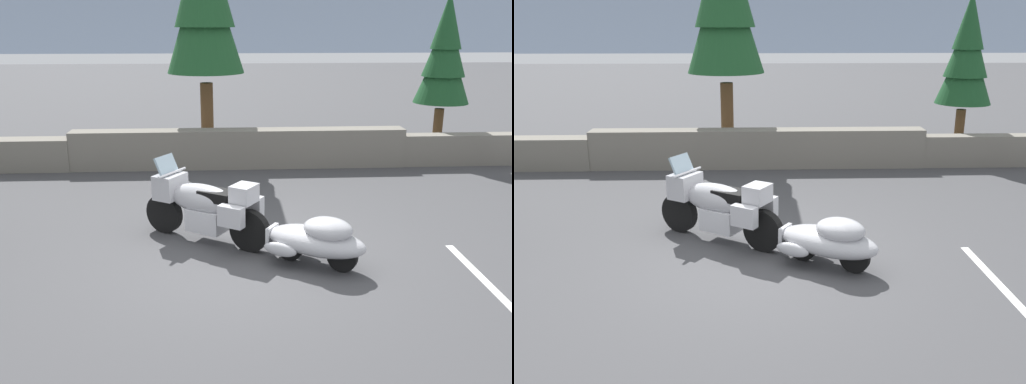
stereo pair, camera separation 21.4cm
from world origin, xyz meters
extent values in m
plane|color=#424244|center=(0.00, 0.00, 0.00)|extent=(80.00, 80.00, 0.00)
cube|color=slate|center=(0.00, 5.41, 0.46)|extent=(8.00, 0.54, 0.93)
cylinder|color=black|center=(-1.38, 1.17, 0.33)|extent=(0.63, 0.47, 0.66)
cylinder|color=black|center=(0.02, 0.29, 0.33)|extent=(0.63, 0.47, 0.66)
cube|color=silver|center=(-0.64, 0.71, 0.38)|extent=(0.74, 0.69, 0.36)
ellipsoid|color=#B2B2B7|center=(-0.72, 0.76, 0.71)|extent=(1.25, 1.01, 0.48)
cube|color=#B2B2B7|center=(-1.25, 1.09, 0.83)|extent=(0.58, 0.63, 0.40)
cube|color=#9EB7C6|center=(-1.29, 1.12, 1.16)|extent=(0.39, 0.47, 0.34)
cube|color=black|center=(-0.47, 0.60, 0.81)|extent=(0.67, 0.60, 0.16)
cube|color=#B2B2B7|center=(-0.07, 0.34, 0.91)|extent=(0.48, 0.51, 0.28)
cube|color=#B2B2B7|center=(-0.27, 0.12, 0.63)|extent=(0.42, 0.35, 0.32)
cube|color=#B2B2B7|center=(0.05, 0.62, 0.63)|extent=(0.42, 0.35, 0.32)
cylinder|color=silver|center=(-1.21, 1.07, 1.06)|extent=(0.41, 0.61, 0.04)
cylinder|color=silver|center=(-1.33, 1.15, 0.58)|extent=(0.25, 0.20, 0.54)
cylinder|color=black|center=(0.59, -0.07, 0.22)|extent=(0.43, 0.32, 0.44)
cylinder|color=black|center=(1.29, -0.52, 0.22)|extent=(0.43, 0.32, 0.44)
ellipsoid|color=#B2B2B7|center=(0.94, -0.30, 0.38)|extent=(1.63, 1.38, 0.40)
ellipsoid|color=#B2B2B7|center=(1.09, -0.39, 0.60)|extent=(0.91, 0.86, 0.32)
cube|color=silver|center=(0.34, 0.08, 0.36)|extent=(0.22, 0.30, 0.24)
ellipsoid|color=#B2B2B7|center=(0.42, -0.35, 0.28)|extent=(0.51, 0.40, 0.20)
ellipsoid|color=#B2B2B7|center=(0.76, 0.20, 0.28)|extent=(0.51, 0.40, 0.20)
cylinder|color=silver|center=(0.01, 0.29, 0.27)|extent=(0.62, 0.42, 0.05)
cylinder|color=brown|center=(-0.78, 6.58, 0.96)|extent=(0.33, 0.33, 1.92)
cone|color=#1E5128|center=(-0.78, 6.58, 3.68)|extent=(1.93, 1.93, 3.03)
cylinder|color=brown|center=(5.35, 6.64, 0.60)|extent=(0.25, 0.25, 1.20)
cone|color=#194723|center=(5.35, 6.64, 2.30)|extent=(1.41, 1.41, 1.89)
cone|color=#194723|center=(5.35, 6.64, 2.87)|extent=(1.10, 1.10, 1.65)
cone|color=#194723|center=(5.35, 6.64, 3.44)|extent=(0.78, 0.78, 1.42)
cube|color=silver|center=(3.18, -1.50, 0.00)|extent=(0.12, 3.60, 0.01)
camera|label=1|loc=(-0.35, -7.57, 3.41)|focal=38.53mm
camera|label=2|loc=(-0.14, -7.58, 3.41)|focal=38.53mm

